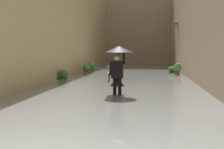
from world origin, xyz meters
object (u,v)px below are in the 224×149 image
at_px(potted_plant_far_right, 86,69).
at_px(potted_plant_near_left, 177,70).
at_px(person_wading, 118,61).
at_px(potted_plant_mid_left, 173,70).
at_px(potted_plant_mid_right, 63,76).
at_px(potted_plant_near_right, 92,67).

relative_size(potted_plant_far_right, potted_plant_near_left, 0.86).
bearing_deg(person_wading, potted_plant_mid_left, -104.24).
distance_m(potted_plant_mid_right, potted_plant_near_left, 7.20).
xyz_separation_m(person_wading, potted_plant_mid_left, (-2.65, -10.42, -0.98)).
bearing_deg(person_wading, potted_plant_near_right, -74.79).
xyz_separation_m(potted_plant_near_right, potted_plant_mid_right, (0.23, 6.69, -0.14)).
bearing_deg(potted_plant_far_right, person_wading, 108.04).
relative_size(person_wading, potted_plant_far_right, 2.40).
relative_size(person_wading, potted_plant_near_right, 2.24).
bearing_deg(potted_plant_far_right, potted_plant_near_right, -88.43).
height_order(person_wading, potted_plant_mid_right, person_wading).
relative_size(potted_plant_near_right, potted_plant_mid_left, 1.30).
height_order(potted_plant_near_right, potted_plant_mid_left, potted_plant_near_right).
distance_m(person_wading, potted_plant_mid_left, 10.80).
bearing_deg(potted_plant_mid_left, person_wading, 75.76).
distance_m(potted_plant_near_right, potted_plant_mid_left, 6.06).
bearing_deg(potted_plant_near_right, potted_plant_mid_right, 88.07).
height_order(potted_plant_far_right, potted_plant_mid_left, potted_plant_far_right).
bearing_deg(potted_plant_far_right, potted_plant_near_left, 170.63).
relative_size(potted_plant_mid_right, potted_plant_mid_left, 1.04).
xyz_separation_m(person_wading, potted_plant_near_left, (-2.79, -8.76, -0.83)).
bearing_deg(potted_plant_near_right, person_wading, 105.21).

